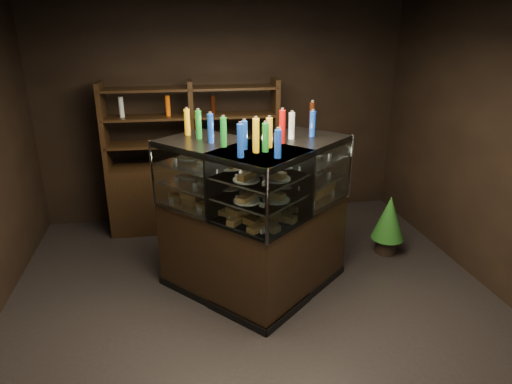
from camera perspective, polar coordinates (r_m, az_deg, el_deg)
ground at (r=4.70m, az=0.18°, el=-14.33°), size 5.00×5.00×0.00m
room_shell at (r=3.92m, az=0.21°, el=9.57°), size 5.02×5.02×3.01m
display_case at (r=4.70m, az=0.06°, el=-6.71°), size 2.08×1.60×1.61m
food_display at (r=4.43m, az=0.07°, el=1.11°), size 1.60×1.11×0.49m
bottles_top at (r=4.28m, az=0.06°, el=7.82°), size 1.42×0.97×0.30m
potted_conifer at (r=5.73m, az=16.33°, el=-3.00°), size 0.39×0.39×0.84m
back_shelving at (r=6.20m, az=-7.67°, el=0.81°), size 2.25×0.49×2.00m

